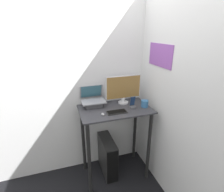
# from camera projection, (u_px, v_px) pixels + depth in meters

# --- Properties ---
(ground_plane) EXTENTS (12.00, 12.00, 0.00)m
(ground_plane) POSITION_uv_depth(u_px,v_px,m) (121.00, 187.00, 2.42)
(ground_plane) COLOR black
(wall_back) EXTENTS (6.00, 0.05, 2.60)m
(wall_back) POSITION_uv_depth(u_px,v_px,m) (107.00, 84.00, 2.53)
(wall_back) COLOR silver
(wall_back) RESTS_ON ground_plane
(wall_side_right) EXTENTS (0.06, 6.00, 2.60)m
(wall_side_right) POSITION_uv_depth(u_px,v_px,m) (166.00, 95.00, 2.12)
(wall_side_right) COLOR silver
(wall_side_right) RESTS_ON ground_plane
(desk) EXTENTS (0.93, 0.56, 1.07)m
(desk) POSITION_uv_depth(u_px,v_px,m) (115.00, 126.00, 2.38)
(desk) COLOR #333338
(desk) RESTS_ON ground_plane
(laptop) EXTENTS (0.31, 0.27, 0.27)m
(laptop) POSITION_uv_depth(u_px,v_px,m) (93.00, 101.00, 2.34)
(laptop) COLOR #4C4C51
(laptop) RESTS_ON desk
(monitor) EXTENTS (0.50, 0.14, 0.39)m
(monitor) POSITION_uv_depth(u_px,v_px,m) (123.00, 89.00, 2.39)
(monitor) COLOR silver
(monitor) RESTS_ON desk
(keyboard) EXTENTS (0.25, 0.11, 0.02)m
(keyboard) POSITION_uv_depth(u_px,v_px,m) (117.00, 112.00, 2.17)
(keyboard) COLOR black
(keyboard) RESTS_ON desk
(mouse) EXTENTS (0.04, 0.06, 0.03)m
(mouse) POSITION_uv_depth(u_px,v_px,m) (103.00, 114.00, 2.10)
(mouse) COLOR #99999E
(mouse) RESTS_ON desk
(cell_phone) EXTENTS (0.08, 0.08, 0.17)m
(cell_phone) POSITION_uv_depth(u_px,v_px,m) (133.00, 105.00, 2.28)
(cell_phone) COLOR #4C4C51
(cell_phone) RESTS_ON desk
(computer_tower) EXTENTS (0.17, 0.52, 0.55)m
(computer_tower) POSITION_uv_depth(u_px,v_px,m) (107.00, 156.00, 2.60)
(computer_tower) COLOR black
(computer_tower) RESTS_ON ground_plane
(mug) EXTENTS (0.09, 0.09, 0.09)m
(mug) POSITION_uv_depth(u_px,v_px,m) (145.00, 104.00, 2.32)
(mug) COLOR #336699
(mug) RESTS_ON desk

